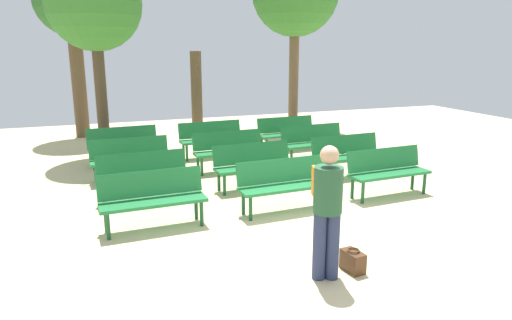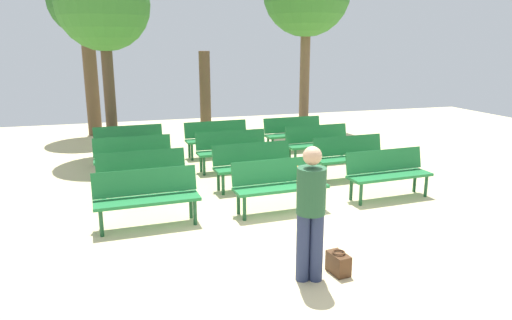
% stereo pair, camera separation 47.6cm
% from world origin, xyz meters
% --- Properties ---
extents(ground_plane, '(24.00, 24.00, 0.00)m').
position_xyz_m(ground_plane, '(0.00, 0.00, 0.00)').
color(ground_plane, beige).
extents(bench_r0_c0, '(1.62, 0.54, 0.87)m').
position_xyz_m(bench_r0_c0, '(-2.21, 1.54, 0.50)').
color(bench_r0_c0, '#1E7238').
rests_on(bench_r0_c0, ground_plane).
extents(bench_r0_c1, '(1.62, 0.55, 0.87)m').
position_xyz_m(bench_r0_c1, '(-0.02, 1.55, 0.50)').
color(bench_r0_c1, '#1E7238').
rests_on(bench_r0_c1, ground_plane).
extents(bench_r0_c2, '(1.62, 0.57, 0.87)m').
position_xyz_m(bench_r0_c2, '(2.12, 1.65, 0.50)').
color(bench_r0_c2, '#1E7238').
rests_on(bench_r0_c2, ground_plane).
extents(bench_r1_c0, '(1.62, 0.56, 0.87)m').
position_xyz_m(bench_r1_c0, '(-2.19, 2.88, 0.50)').
color(bench_r1_c0, '#1E7238').
rests_on(bench_r1_c0, ground_plane).
extents(bench_r1_c1, '(1.62, 0.57, 0.87)m').
position_xyz_m(bench_r1_c1, '(-0.05, 2.95, 0.50)').
color(bench_r1_c1, '#1E7238').
rests_on(bench_r1_c1, ground_plane).
extents(bench_r1_c2, '(1.62, 0.55, 0.87)m').
position_xyz_m(bench_r1_c2, '(2.10, 3.04, 0.50)').
color(bench_r1_c2, '#1E7238').
rests_on(bench_r1_c2, ground_plane).
extents(bench_r2_c0, '(1.61, 0.52, 0.87)m').
position_xyz_m(bench_r2_c0, '(-2.28, 4.34, 0.50)').
color(bench_r2_c0, '#1E7238').
rests_on(bench_r2_c0, ground_plane).
extents(bench_r2_c1, '(1.61, 0.52, 0.87)m').
position_xyz_m(bench_r2_c1, '(-0.13, 4.37, 0.50)').
color(bench_r2_c1, '#1E7238').
rests_on(bench_r2_c1, ground_plane).
extents(bench_r2_c2, '(1.62, 0.55, 0.87)m').
position_xyz_m(bench_r2_c2, '(2.01, 4.47, 0.50)').
color(bench_r2_c2, '#1E7238').
rests_on(bench_r2_c2, ground_plane).
extents(bench_r3_c0, '(1.62, 0.57, 0.87)m').
position_xyz_m(bench_r3_c0, '(-2.30, 5.73, 0.50)').
color(bench_r3_c0, '#1E7238').
rests_on(bench_r3_c0, ground_plane).
extents(bench_r3_c1, '(1.62, 0.56, 0.87)m').
position_xyz_m(bench_r3_c1, '(-0.16, 5.78, 0.50)').
color(bench_r3_c1, '#1E7238').
rests_on(bench_r3_c1, ground_plane).
extents(bench_r3_c2, '(1.62, 0.56, 0.87)m').
position_xyz_m(bench_r3_c2, '(1.92, 5.82, 0.50)').
color(bench_r3_c2, '#1E7238').
rests_on(bench_r3_c2, ground_plane).
extents(tree_0, '(0.31, 0.31, 2.57)m').
position_xyz_m(tree_0, '(-0.09, 7.58, 1.29)').
color(tree_0, brown).
rests_on(tree_0, ground_plane).
extents(tree_2, '(2.24, 2.24, 4.82)m').
position_xyz_m(tree_2, '(-2.67, 6.79, 3.65)').
color(tree_2, '#4C3A28').
rests_on(tree_2, ground_plane).
extents(tree_3, '(2.15, 2.15, 5.09)m').
position_xyz_m(tree_3, '(-3.18, 9.67, 3.90)').
color(tree_3, brown).
rests_on(tree_3, ground_plane).
extents(visitor_with_backpack, '(0.45, 0.59, 1.65)m').
position_xyz_m(visitor_with_backpack, '(-0.49, -0.79, 0.94)').
color(visitor_with_backpack, navy).
rests_on(visitor_with_backpack, ground_plane).
extents(handbag, '(0.22, 0.34, 0.29)m').
position_xyz_m(handbag, '(-0.09, -0.78, 0.13)').
color(handbag, '#4C2D19').
rests_on(handbag, ground_plane).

